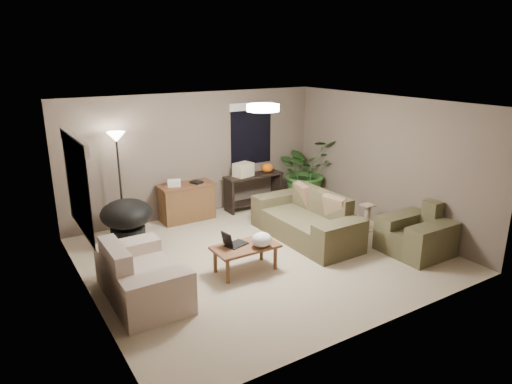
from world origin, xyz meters
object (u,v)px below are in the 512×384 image
houseplant (306,177)px  coffee_table (245,249)px  floor_lamp (117,149)px  papasan_chair (127,218)px  cat_scratching_post (367,219)px  armchair (416,236)px  desk (187,202)px  console_table (254,189)px  main_sofa (307,222)px  loveseat (140,278)px

houseplant → coffee_table: bearing=-142.3°
floor_lamp → houseplant: 4.18m
papasan_chair → cat_scratching_post: 4.43m
armchair → desk: armchair is taller
papasan_chair → cat_scratching_post: bearing=-23.4°
console_table → houseplant: bearing=-10.8°
main_sofa → desk: main_sofa is taller
desk → floor_lamp: floor_lamp is taller
armchair → console_table: armchair is taller
desk → papasan_chair: (-1.37, -0.54, 0.09)m
armchair → console_table: size_ratio=0.77×
console_table → desk: bearing=176.9°
papasan_chair → coffee_table: bearing=-59.1°
loveseat → armchair: (4.41, -0.99, 0.00)m
main_sofa → loveseat: 3.29m
papasan_chair → floor_lamp: bearing=82.0°
console_table → floor_lamp: floor_lamp is taller
armchair → main_sofa: bearing=128.1°
main_sofa → desk: size_ratio=2.00×
coffee_table → floor_lamp: bearing=114.4°
loveseat → cat_scratching_post: (4.48, 0.21, -0.08)m
floor_lamp → houseplant: bearing=-3.8°
console_table → papasan_chair: (-2.88, -0.45, 0.03)m
floor_lamp → houseplant: floor_lamp is taller
desk → console_table: same height
cat_scratching_post → console_table: bearing=117.9°
armchair → floor_lamp: floor_lamp is taller
armchair → cat_scratching_post: 1.20m
cat_scratching_post → papasan_chair: bearing=156.6°
desk → papasan_chair: size_ratio=0.95×
coffee_table → cat_scratching_post: cat_scratching_post is taller
loveseat → floor_lamp: 2.82m
loveseat → floor_lamp: floor_lamp is taller
loveseat → cat_scratching_post: size_ratio=3.20×
console_table → cat_scratching_post: 2.51m
main_sofa → floor_lamp: size_ratio=1.15×
coffee_table → houseplant: houseplant is taller
loveseat → houseplant: bearing=25.7°
coffee_table → desk: (0.16, 2.56, 0.02)m
desk → loveseat: bearing=-125.6°
papasan_chair → cat_scratching_post: (4.06, -1.76, -0.25)m
armchair → papasan_chair: 4.97m
papasan_chair → main_sofa: bearing=-27.6°
loveseat → armchair: size_ratio=1.60×
main_sofa → cat_scratching_post: size_ratio=4.40×
coffee_table → houseplant: (2.90, 2.24, 0.21)m
desk → houseplant: size_ratio=0.75×
main_sofa → floor_lamp: floor_lamp is taller
armchair → console_table: (-1.10, 3.41, 0.14)m
floor_lamp → houseplant: (4.04, -0.27, -1.03)m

